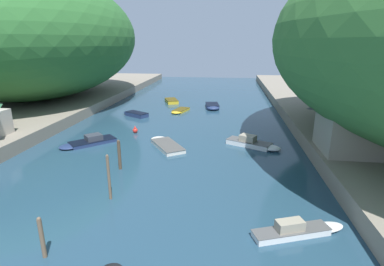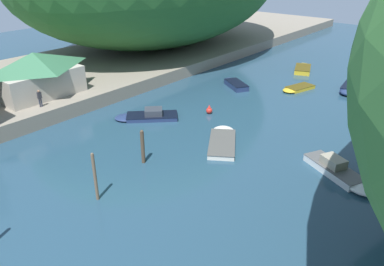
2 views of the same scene
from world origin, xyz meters
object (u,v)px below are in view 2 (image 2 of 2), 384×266
Objects in this scene: boathouse_shed at (36,73)px; boat_near_quay at (340,172)px; person_by_boathouse at (40,97)px; boat_moored_right at (297,88)px; boat_far_upstream at (222,140)px; boat_red_skiff at (303,68)px; boat_open_rowboat at (351,89)px; boat_white_cruiser at (146,116)px; boat_cabin_cruiser at (234,84)px; channel_buoy_near at (209,110)px.

boat_near_quay is at bearing 12.66° from boathouse_shed.
person_by_boathouse is at bearing -28.20° from boathouse_shed.
person_by_boathouse is (-14.97, -24.42, 2.28)m from boat_moored_right.
person_by_boathouse is at bearing 171.67° from boat_far_upstream.
boat_red_skiff is 1.16× the size of boat_moored_right.
boat_moored_right is at bearing 51.09° from boathouse_shed.
boat_open_rowboat is 34.43m from person_by_boathouse.
person_by_boathouse is (-7.30, -6.85, 2.17)m from boat_white_cruiser.
boat_moored_right is (18.28, 22.64, -3.59)m from boathouse_shed.
boat_near_quay is (29.26, 6.57, -3.41)m from boathouse_shed.
boat_open_rowboat is at bearing -34.17° from person_by_boathouse.
boat_near_quay reaches higher than boat_moored_right.
boat_moored_right is at bearing -30.19° from boat_cabin_cruiser.
boat_white_cruiser is at bearing 150.73° from boat_far_upstream.
boat_near_quay is 9.88m from boat_far_upstream.
boat_cabin_cruiser is at bearing -19.83° from person_by_boathouse.
boat_far_upstream is 3.80× the size of person_by_boathouse.
boathouse_shed reaches higher than boat_cabin_cruiser.
boat_white_cruiser reaches higher than boat_cabin_cruiser.
boat_open_rowboat is 1.04× the size of boat_cabin_cruiser.
boathouse_shed is at bearing -179.64° from boat_cabin_cruiser.
boathouse_shed is 5.19× the size of person_by_boathouse.
person_by_boathouse reaches higher than boat_cabin_cruiser.
boat_near_quay reaches higher than boat_white_cruiser.
boat_far_upstream is at bearing -57.60° from boat_near_quay.
boathouse_shed is at bearing 39.56° from boat_open_rowboat.
boat_red_skiff is at bearing -18.00° from person_by_boathouse.
boat_far_upstream is at bearing 110.12° from boat_moored_right.
person_by_boathouse reaches higher than boat_near_quay.
boathouse_shed is 1.87× the size of boat_moored_right.
boat_open_rowboat is 5.25× the size of channel_buoy_near.
boat_far_upstream is at bearing 16.25° from boathouse_shed.
boat_cabin_cruiser reaches higher than boat_far_upstream.
boat_red_skiff is at bearing -54.72° from boat_white_cruiser.
boat_white_cruiser is (-4.58, -25.91, -0.02)m from boat_red_skiff.
boat_moored_right is 6.25m from boat_open_rowboat.
boat_cabin_cruiser is at bearing -98.27° from boat_near_quay.
boathouse_shed is 18.08m from channel_buoy_near.
channel_buoy_near is at bearing -130.08° from boat_cabin_cruiser.
channel_buoy_near is 16.52m from person_by_boathouse.
boathouse_shed is at bearing -50.22° from boat_near_quay.
channel_buoy_near is (3.99, 5.02, 0.07)m from boat_white_cruiser.
boat_moored_right is at bearing -118.52° from boat_near_quay.
boat_red_skiff reaches higher than boat_far_upstream.
boat_red_skiff is 28.18m from boat_near_quay.
boat_far_upstream is at bearing -63.31° from person_by_boathouse.
boat_moored_right is 0.73× the size of boat_far_upstream.
boat_near_quay is (10.99, -16.07, 0.18)m from boat_moored_right.
boat_moored_right is 0.97× the size of boat_cabin_cruiser.
boat_far_upstream is at bearing -130.89° from boat_white_cruiser.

